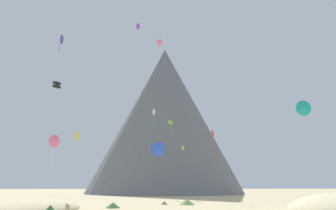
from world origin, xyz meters
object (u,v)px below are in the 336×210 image
at_px(kite_gold_low, 183,148).
at_px(kite_indigo_high, 61,39).
at_px(kite_white_mid, 154,115).
at_px(kite_black_mid, 57,85).
at_px(bush_mid_center, 187,202).
at_px(kite_blue_low, 158,149).
at_px(rock_massif, 164,123).
at_px(bush_near_right, 113,205).
at_px(kite_red_low, 213,138).
at_px(kite_yellow_low, 77,136).
at_px(kite_teal_mid, 304,108).
at_px(kite_violet_high, 138,26).
at_px(kite_pink_high, 159,43).
at_px(bush_ridge_crest, 50,210).
at_px(kite_rainbow_low, 55,141).
at_px(bush_low_patch, 164,203).
at_px(kite_lime_mid, 170,123).

bearing_deg(kite_gold_low, kite_indigo_high, 146.52).
bearing_deg(kite_white_mid, kite_black_mid, 84.82).
bearing_deg(bush_mid_center, kite_blue_low, -143.78).
xyz_separation_m(rock_massif, kite_black_mid, (-26.75, -41.00, 0.79)).
distance_m(bush_near_right, kite_black_mid, 40.35).
relative_size(kite_white_mid, kite_indigo_high, 1.47).
distance_m(kite_red_low, kite_yellow_low, 25.48).
height_order(kite_teal_mid, kite_black_mid, kite_black_mid).
relative_size(kite_violet_high, kite_pink_high, 1.13).
bearing_deg(kite_blue_low, kite_pink_high, 96.25).
bearing_deg(kite_violet_high, bush_ridge_crest, 149.00).
xyz_separation_m(kite_indigo_high, kite_pink_high, (19.27, 10.12, 4.61)).
xyz_separation_m(rock_massif, kite_pink_high, (-3.00, -45.02, 10.15)).
bearing_deg(kite_rainbow_low, bush_low_patch, -57.30).
bearing_deg(rock_massif, kite_yellow_low, -104.67).
relative_size(bush_low_patch, kite_white_mid, 0.22).
xyz_separation_m(bush_near_right, kite_blue_low, (6.02, 2.71, 7.85)).
xyz_separation_m(kite_indigo_high, kite_blue_low, (18.68, -9.60, -22.09)).
bearing_deg(kite_red_low, kite_blue_low, 174.53).
distance_m(kite_rainbow_low, kite_lime_mid, 36.73).
height_order(bush_mid_center, kite_red_low, kite_red_low).
distance_m(rock_massif, kite_teal_mid, 68.62).
xyz_separation_m(kite_rainbow_low, kite_violet_high, (12.47, 14.30, 28.98)).
bearing_deg(kite_black_mid, bush_low_patch, -99.09).
distance_m(rock_massif, kite_white_mid, 27.82).
bearing_deg(kite_rainbow_low, kite_pink_high, -14.99).
relative_size(bush_mid_center, kite_blue_low, 1.23).
bearing_deg(kite_black_mid, rock_massif, -3.76).
xyz_separation_m(bush_ridge_crest, kite_lime_mid, (15.41, 46.61, 18.39)).
bearing_deg(bush_mid_center, kite_indigo_high, 165.13).
relative_size(kite_rainbow_low, kite_black_mid, 2.52).
xyz_separation_m(bush_mid_center, kite_yellow_low, (-17.36, -0.94, 10.00)).
xyz_separation_m(kite_pink_high, kite_blue_low, (-0.59, -19.72, -26.70)).
bearing_deg(kite_pink_high, rock_massif, 113.69).
bearing_deg(bush_ridge_crest, kite_indigo_high, 108.35).
height_order(kite_pink_high, kite_blue_low, kite_pink_high).
distance_m(bush_ridge_crest, kite_teal_mid, 39.19).
bearing_deg(bush_ridge_crest, bush_mid_center, 44.79).
xyz_separation_m(kite_violet_high, kite_black_mid, (-18.73, 4.15, -13.39)).
xyz_separation_m(bush_low_patch, kite_pink_high, (-0.59, 15.30, 34.65)).
distance_m(kite_rainbow_low, kite_gold_low, 29.70).
height_order(kite_indigo_high, kite_teal_mid, kite_indigo_high).
distance_m(kite_lime_mid, kite_black_mid, 29.87).
distance_m(bush_near_right, kite_teal_mid, 32.53).
height_order(rock_massif, kite_lime_mid, rock_massif).
relative_size(rock_massif, kite_red_low, 11.80).
bearing_deg(kite_yellow_low, bush_ridge_crest, 160.13).
bearing_deg(bush_ridge_crest, rock_massif, 79.04).
bearing_deg(bush_near_right, kite_gold_low, 65.33).
distance_m(bush_ridge_crest, kite_rainbow_low, 20.88).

